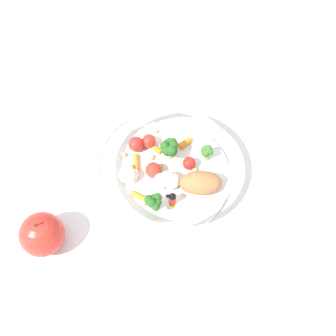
% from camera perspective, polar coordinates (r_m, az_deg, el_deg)
% --- Properties ---
extents(ground_plane, '(2.40, 2.40, 0.00)m').
position_cam_1_polar(ground_plane, '(0.83, -0.57, -0.23)').
color(ground_plane, white).
extents(food_container, '(0.26, 0.26, 0.06)m').
position_cam_1_polar(food_container, '(0.79, 0.05, -0.17)').
color(food_container, white).
rests_on(food_container, ground_plane).
extents(loose_apple, '(0.08, 0.08, 0.09)m').
position_cam_1_polar(loose_apple, '(0.76, -16.66, -8.58)').
color(loose_apple, red).
rests_on(loose_apple, ground_plane).
extents(folded_napkin, '(0.14, 0.16, 0.01)m').
position_cam_1_polar(folded_napkin, '(0.91, 15.12, 5.40)').
color(folded_napkin, white).
rests_on(folded_napkin, ground_plane).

